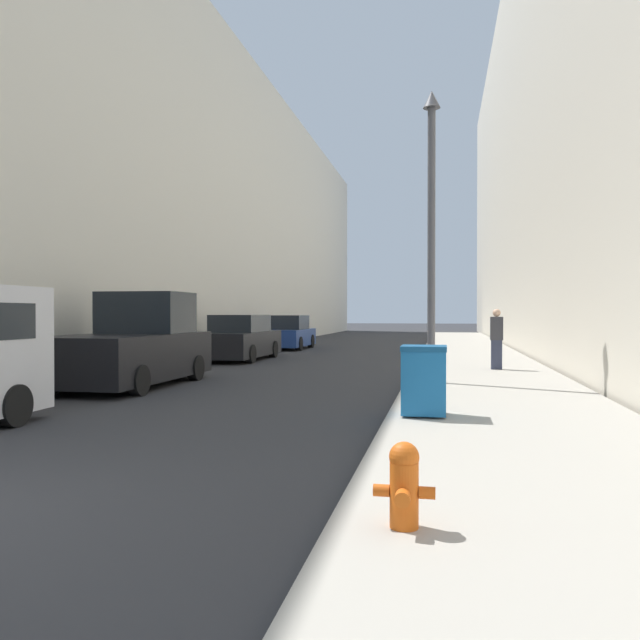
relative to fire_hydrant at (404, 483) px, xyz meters
name	(u,v)px	position (x,y,z in m)	size (l,w,h in m)	color
sidewalk_right	(475,361)	(1.35, 17.44, -0.39)	(3.84, 60.00, 0.13)	#9E998E
building_left_glass	(145,209)	(-14.91, 25.44, 6.65)	(12.00, 60.00, 14.21)	beige
fire_hydrant	(404,483)	(0.00, 0.00, 0.00)	(0.45, 0.34, 0.63)	#D15614
trash_bin	(424,380)	(-0.01, 5.09, 0.22)	(0.69, 0.68, 1.08)	#19609E
lamppost	(431,228)	(0.01, 9.80, 3.19)	(0.39, 0.39, 6.61)	#4C4C51
pickup_truck	(133,347)	(-6.86, 8.91, 0.45)	(2.24, 4.84, 2.21)	black
parked_sedan_near	(240,339)	(-6.95, 17.03, 0.30)	(1.90, 4.78, 1.64)	black
parked_sedan_far	(288,334)	(-6.97, 24.12, 0.28)	(1.94, 4.29, 1.60)	navy
pedestrian_on_sidewalk	(497,339)	(1.74, 13.46, 0.52)	(0.34, 0.22, 1.69)	#2D3347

